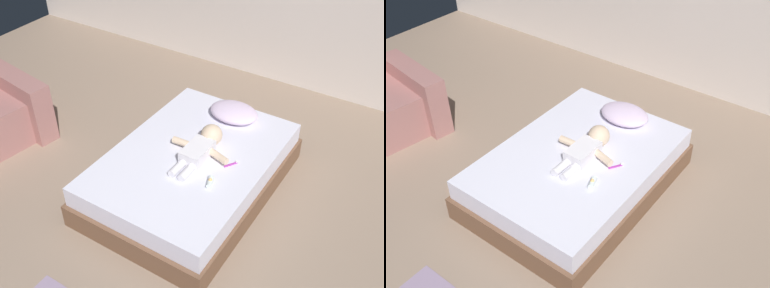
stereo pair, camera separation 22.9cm
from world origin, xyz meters
TOP-DOWN VIEW (x-y plane):
  - ground_plane at (0.00, 0.00)m, footprint 8.00×8.00m
  - bed at (-0.18, 0.88)m, footprint 1.22×1.76m
  - pillow at (-0.13, 1.50)m, footprint 0.44×0.32m
  - baby at (-0.11, 0.93)m, footprint 0.51×0.61m
  - toothbrush at (0.16, 0.93)m, footprint 0.08×0.11m
  - baby_bottle at (0.13, 0.65)m, footprint 0.08×0.11m

SIDE VIEW (x-z plane):
  - ground_plane at x=0.00m, z-range 0.00..0.00m
  - bed at x=-0.18m, z-range 0.00..0.37m
  - toothbrush at x=0.16m, z-range 0.37..0.39m
  - baby_bottle at x=0.13m, z-range 0.36..0.43m
  - pillow at x=-0.13m, z-range 0.37..0.50m
  - baby at x=-0.11m, z-range 0.35..0.53m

